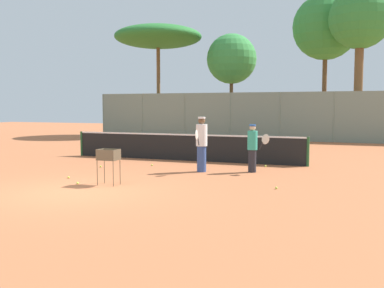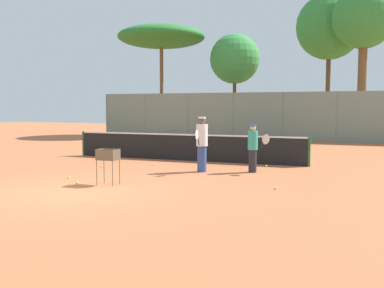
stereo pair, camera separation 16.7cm
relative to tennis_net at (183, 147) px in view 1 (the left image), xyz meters
The scene contains 18 objects.
ground_plane 7.19m from the tennis_net, 90.00° to the right, with size 80.00×80.00×0.00m, color #B7663D.
tennis_net is the anchor object (origin of this frame).
back_fence 11.85m from the tennis_net, 90.00° to the left, with size 22.82×0.08×3.07m.
tree_0 17.21m from the tennis_net, 66.91° to the left, with size 3.95×3.95×9.78m.
tree_1 16.90m from the tennis_net, 99.94° to the left, with size 3.69×3.69×7.53m.
tree_2 18.76m from the tennis_net, 77.29° to the left, with size 4.64×4.64×10.09m.
tree_3 17.24m from the tennis_net, 119.49° to the left, with size 6.44×6.44×8.10m.
player_white_outfit 3.21m from the tennis_net, 56.41° to the right, with size 0.38×0.94×1.83m.
player_red_cap 3.99m from the tennis_net, 32.32° to the right, with size 0.83×0.44×1.58m.
ball_cart 5.95m from the tennis_net, 87.62° to the right, with size 0.56×0.41×0.99m.
tennis_ball_0 5.66m from the tennis_net, 105.34° to the right, with size 0.07×0.07×0.07m, color #D1E54C.
tennis_ball_1 6.24m from the tennis_net, 95.67° to the right, with size 0.07×0.07×0.07m, color #D1E54C.
tennis_ball_2 3.60m from the tennis_net, 123.41° to the right, with size 0.07×0.07×0.07m, color #D1E54C.
tennis_ball_3 6.79m from the tennis_net, 46.08° to the right, with size 0.07×0.07×0.07m, color #D1E54C.
tennis_ball_4 3.57m from the tennis_net, 10.03° to the right, with size 0.07×0.07×0.07m, color #D1E54C.
tennis_ball_5 2.05m from the tennis_net, 102.87° to the right, with size 0.07×0.07×0.07m, color #D1E54C.
tennis_ball_6 3.60m from the tennis_net, 11.28° to the right, with size 0.07×0.07×0.07m, color #D1E54C.
parked_car 14.43m from the tennis_net, 96.48° to the left, with size 4.20×1.70×1.60m.
Camera 1 is at (6.93, -9.35, 2.17)m, focal length 42.00 mm.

